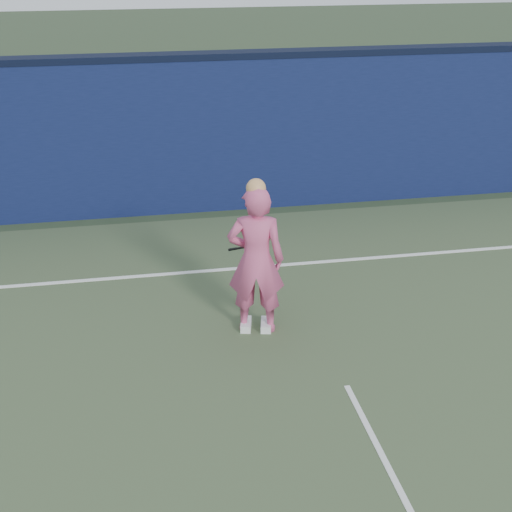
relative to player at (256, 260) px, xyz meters
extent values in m
plane|color=#2C3B24|center=(0.72, -2.34, -0.91)|extent=(80.00, 80.00, 0.00)
cube|color=#0D163C|center=(0.72, 4.16, 0.34)|extent=(24.00, 0.40, 2.50)
cube|color=black|center=(0.72, 4.16, 1.64)|extent=(24.00, 0.42, 0.10)
imported|color=#D05181|center=(0.00, 0.00, -0.01)|extent=(0.74, 0.56, 1.81)
sphere|color=tan|center=(0.00, 0.00, 0.87)|extent=(0.22, 0.22, 0.22)
cube|color=white|center=(0.12, -0.03, -0.86)|extent=(0.18, 0.30, 0.10)
cube|color=white|center=(-0.12, 0.03, -0.86)|extent=(0.18, 0.30, 0.10)
torus|color=black|center=(0.09, 0.39, 0.00)|extent=(0.28, 0.09, 0.27)
torus|color=gold|center=(0.09, 0.39, 0.00)|extent=(0.23, 0.06, 0.22)
cylinder|color=beige|center=(0.09, 0.39, 0.00)|extent=(0.22, 0.06, 0.22)
cylinder|color=black|center=(-0.09, 0.49, -0.06)|extent=(0.24, 0.11, 0.09)
cylinder|color=black|center=(-0.19, 0.55, -0.09)|extent=(0.12, 0.07, 0.06)
cube|color=white|center=(0.72, 1.66, -0.90)|extent=(11.00, 0.08, 0.01)
camera|label=1|loc=(-1.32, -7.28, 3.47)|focal=50.00mm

